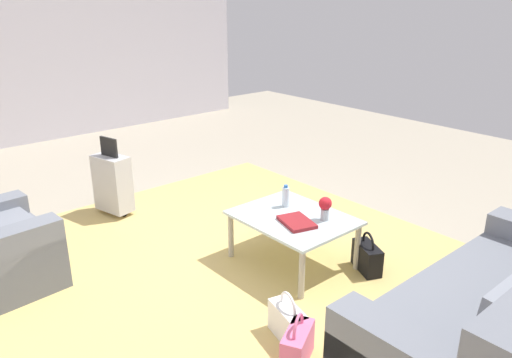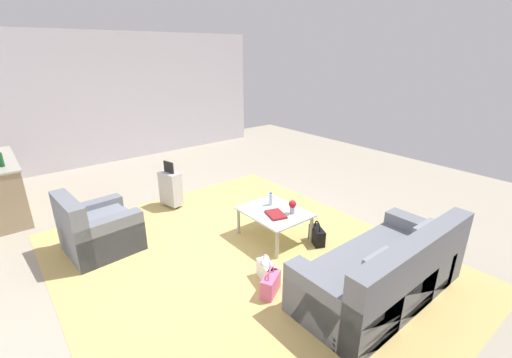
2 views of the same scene
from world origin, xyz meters
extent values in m
plane|color=#A89E89|center=(0.00, 0.00, 0.00)|extent=(12.00, 12.00, 0.00)
cube|color=silver|center=(5.06, 0.00, 1.55)|extent=(0.12, 8.00, 3.10)
cube|color=tan|center=(-0.60, 0.20, 0.00)|extent=(5.20, 4.40, 0.01)
cube|color=slate|center=(-2.10, -0.60, 0.23)|extent=(0.97, 2.13, 0.45)
cube|color=slate|center=(-2.47, -0.60, 0.45)|extent=(0.22, 2.13, 0.89)
cube|color=slate|center=(-2.10, 0.35, 0.31)|extent=(0.97, 0.24, 0.61)
cube|color=slate|center=(-2.10, -1.55, 0.31)|extent=(0.97, 0.24, 0.61)
cube|color=gray|center=(-2.31, -0.12, 0.63)|extent=(0.16, 0.40, 0.41)
cube|color=gray|center=(-2.31, -1.08, 0.63)|extent=(0.12, 0.40, 0.40)
cube|color=slate|center=(0.90, 1.60, 0.22)|extent=(0.95, 0.97, 0.44)
cube|color=slate|center=(0.87, 1.95, 0.44)|extent=(0.90, 0.27, 0.88)
cube|color=slate|center=(1.24, 1.63, 0.30)|extent=(0.27, 0.92, 0.60)
cube|color=slate|center=(0.56, 1.57, 0.30)|extent=(0.27, 0.92, 0.60)
cube|color=gray|center=(0.90, 1.55, 0.48)|extent=(0.69, 0.69, 0.08)
cube|color=silver|center=(-0.40, -0.50, 0.43)|extent=(0.98, 0.78, 0.02)
cylinder|color=#ADA899|center=(-0.84, -0.16, 0.21)|extent=(0.05, 0.05, 0.42)
cylinder|color=#ADA899|center=(0.04, -0.16, 0.21)|extent=(0.05, 0.05, 0.42)
cylinder|color=#ADA899|center=(-0.84, -0.84, 0.21)|extent=(0.05, 0.05, 0.42)
cylinder|color=#ADA899|center=(0.04, -0.84, 0.21)|extent=(0.05, 0.05, 0.42)
cylinder|color=silver|center=(-0.20, -0.60, 0.54)|extent=(0.06, 0.06, 0.18)
cylinder|color=#2D6BBC|center=(-0.20, -0.60, 0.64)|extent=(0.04, 0.04, 0.02)
cube|color=maroon|center=(-0.52, -0.42, 0.46)|extent=(0.37, 0.31, 0.03)
cylinder|color=#B2B7BC|center=(-0.62, -0.65, 0.50)|extent=(0.07, 0.07, 0.10)
sphere|color=red|center=(-0.62, -0.65, 0.60)|extent=(0.11, 0.11, 0.11)
cylinder|color=#194C23|center=(2.59, 2.47, 1.09)|extent=(0.07, 0.07, 0.22)
cube|color=#B7B7BC|center=(1.60, 0.20, 0.35)|extent=(0.44, 0.31, 0.60)
cube|color=black|center=(1.60, 0.20, 0.75)|extent=(0.24, 0.08, 0.20)
cylinder|color=black|center=(1.46, 0.17, 0.03)|extent=(0.03, 0.05, 0.05)
cylinder|color=black|center=(1.74, 0.23, 0.03)|extent=(0.03, 0.05, 0.05)
cube|color=white|center=(-1.11, 0.25, 0.12)|extent=(0.34, 0.22, 0.24)
torus|color=white|center=(-1.11, 0.25, 0.26)|extent=(0.19, 0.07, 0.20)
cube|color=black|center=(-0.91, -0.89, 0.12)|extent=(0.35, 0.27, 0.24)
torus|color=black|center=(-0.91, -0.89, 0.26)|extent=(0.18, 0.10, 0.20)
cube|color=pink|center=(-1.33, 0.37, 0.12)|extent=(0.27, 0.35, 0.24)
torus|color=pink|center=(-1.33, 0.37, 0.26)|extent=(0.11, 0.18, 0.20)
camera|label=1|loc=(-3.13, 2.28, 2.22)|focal=35.00mm
camera|label=2|loc=(-3.77, 2.56, 2.67)|focal=24.00mm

